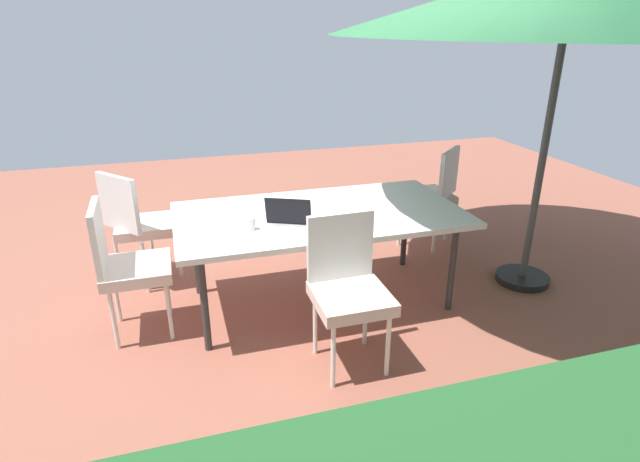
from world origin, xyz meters
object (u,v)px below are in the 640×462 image
(chair_east, at_px, (126,262))
(chair_north, at_px, (348,285))
(dining_table, at_px, (320,218))
(cup, at_px, (250,224))
(chair_southeast, at_px, (137,221))
(laptop, at_px, (290,217))
(chair_southwest, at_px, (432,191))

(chair_east, bearing_deg, chair_north, -119.81)
(dining_table, xyz_separation_m, chair_east, (1.40, 0.04, -0.16))
(chair_east, relative_size, cup, 11.41)
(chair_southeast, distance_m, chair_east, 0.79)
(dining_table, relative_size, cup, 24.93)
(laptop, relative_size, cup, 4.59)
(cup, bearing_deg, chair_southwest, -153.52)
(cup, bearing_deg, chair_east, -9.98)
(dining_table, relative_size, laptop, 5.43)
(laptop, bearing_deg, chair_east, 19.57)
(chair_southwest, distance_m, laptop, 1.89)
(laptop, bearing_deg, cup, 31.76)
(chair_north, height_order, chair_southwest, same)
(chair_southwest, xyz_separation_m, cup, (1.92, 0.96, 0.25))
(chair_north, bearing_deg, dining_table, 84.94)
(cup, bearing_deg, chair_southeast, -49.69)
(chair_north, height_order, cup, chair_north)
(dining_table, height_order, chair_southeast, chair_southeast)
(chair_southeast, bearing_deg, dining_table, -158.97)
(dining_table, relative_size, chair_north, 2.18)
(dining_table, xyz_separation_m, chair_north, (0.05, 0.78, -0.16))
(dining_table, bearing_deg, cup, 18.70)
(dining_table, xyz_separation_m, cup, (0.55, 0.19, 0.09))
(chair_north, xyz_separation_m, cup, (0.50, -0.59, 0.25))
(chair_east, bearing_deg, cup, -101.08)
(dining_table, relative_size, chair_southwest, 2.18)
(chair_southwest, distance_m, chair_east, 2.88)
(chair_southwest, distance_m, cup, 2.16)
(chair_east, distance_m, laptop, 1.17)
(dining_table, bearing_deg, chair_east, 1.58)
(chair_east, bearing_deg, laptop, -96.98)
(chair_southeast, xyz_separation_m, cup, (-0.80, 0.94, 0.25))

